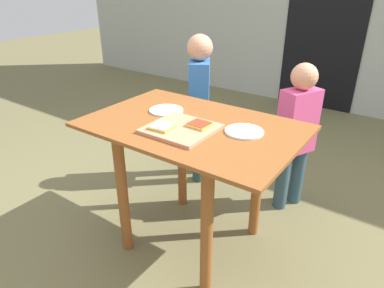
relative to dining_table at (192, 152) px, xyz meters
name	(u,v)px	position (x,y,z in m)	size (l,w,h in m)	color
ground_plane	(192,239)	(0.00, 0.00, -0.61)	(16.00, 16.00, 0.00)	olive
house_door	(325,22)	(-0.16, 2.88, 0.39)	(0.90, 0.02, 2.00)	black
dining_table	(192,152)	(0.00, 0.00, 0.00)	(1.13, 0.74, 0.78)	brown
cutting_board	(181,129)	(0.00, -0.10, 0.17)	(0.33, 0.31, 0.02)	tan
pizza_slice_far_right	(199,125)	(0.07, -0.03, 0.19)	(0.11, 0.11, 0.02)	gold
pizza_slice_near_left	(162,127)	(-0.07, -0.17, 0.19)	(0.12, 0.11, 0.02)	gold
plate_white_right	(244,131)	(0.27, 0.06, 0.17)	(0.19, 0.19, 0.01)	white
plate_white_left	(166,110)	(-0.23, 0.07, 0.17)	(0.19, 0.19, 0.01)	white
child_left	(199,99)	(-0.40, 0.66, 0.04)	(0.24, 0.28, 1.12)	#2A4545
child_right	(297,131)	(0.34, 0.70, -0.04)	(0.23, 0.28, 1.01)	#304D5C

